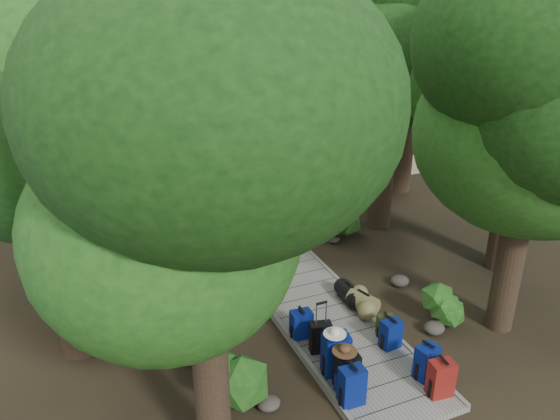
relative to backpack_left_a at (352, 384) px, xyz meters
name	(u,v)px	position (x,y,z in m)	size (l,w,h in m)	color
ground	(290,280)	(0.77, 4.15, -0.50)	(120.00, 120.00, 0.00)	#322619
sand_beach	(154,123)	(0.77, 20.15, -0.49)	(40.00, 22.00, 0.02)	tan
boardwalk	(274,259)	(0.77, 5.15, -0.44)	(2.00, 12.00, 0.12)	gray
backpack_left_a	(352,384)	(0.00, 0.00, 0.00)	(0.41, 0.28, 0.76)	navy
backpack_left_b	(347,369)	(0.11, 0.36, -0.01)	(0.40, 0.28, 0.73)	black
backpack_left_c	(336,352)	(0.13, 0.77, 0.05)	(0.46, 0.33, 0.85)	navy
backpack_left_d	(301,323)	(0.02, 1.95, -0.07)	(0.40, 0.29, 0.61)	navy
backpack_right_a	(441,377)	(1.46, -0.41, -0.02)	(0.40, 0.29, 0.72)	maroon
backpack_right_b	(427,360)	(1.51, 0.04, -0.03)	(0.39, 0.27, 0.70)	navy
backpack_right_c	(391,333)	(1.43, 1.00, -0.07)	(0.37, 0.26, 0.62)	navy
backpack_right_d	(385,325)	(1.53, 1.34, -0.14)	(0.31, 0.23, 0.48)	#2D3616
duffel_right_khaki	(363,302)	(1.58, 2.25, -0.17)	(0.41, 0.62, 0.41)	olive
duffel_right_black	(349,293)	(1.49, 2.66, -0.19)	(0.39, 0.62, 0.39)	black
suitcase_on_boardwalk	(320,337)	(0.15, 1.40, -0.07)	(0.40, 0.22, 0.61)	black
lone_suitcase_on_sand	(213,166)	(1.26, 12.01, -0.19)	(0.37, 0.21, 0.58)	black
hat_brown	(345,348)	(0.07, 0.39, 0.42)	(0.42, 0.42, 0.13)	#51351E
hat_white	(335,331)	(0.06, 0.73, 0.54)	(0.40, 0.40, 0.13)	silver
kayak	(83,170)	(-3.01, 13.81, -0.32)	(0.71, 3.23, 0.32)	red
sun_lounger	(259,150)	(3.49, 13.10, -0.19)	(0.58, 1.80, 0.58)	silver
tree_right_a	(531,149)	(3.94, 0.83, 3.25)	(4.50, 4.50, 7.50)	black
tree_right_b	(530,83)	(5.74, 2.74, 3.97)	(5.01, 5.01, 8.95)	black
tree_right_c	(391,58)	(4.35, 5.96, 4.15)	(5.38, 5.38, 9.31)	black
tree_right_d	(414,1)	(6.49, 8.13, 5.40)	(6.43, 6.43, 11.80)	black
tree_right_e	(307,53)	(4.52, 11.17, 3.67)	(4.63, 4.63, 8.34)	black
tree_right_f	(345,36)	(7.60, 14.02, 3.85)	(4.88, 4.88, 8.71)	black
tree_left_a	(203,249)	(-2.36, -0.14, 3.02)	(4.22, 4.22, 7.04)	black
tree_left_b	(39,109)	(-3.97, 3.37, 4.16)	(5.17, 5.17, 9.31)	black
tree_left_c	(102,80)	(-2.58, 7.31, 3.86)	(5.02, 5.02, 8.73)	black
tree_back_a	(103,29)	(-1.14, 19.41, 3.99)	(5.19, 5.19, 8.97)	black
tree_back_b	(175,7)	(2.26, 20.34, 4.73)	(5.86, 5.86, 10.46)	black
tree_back_c	(254,34)	(5.88, 19.82, 3.46)	(4.40, 4.40, 7.92)	black
tree_back_d	(0,43)	(-5.12, 18.03, 3.71)	(5.05, 5.05, 8.42)	black
palm_right_a	(312,80)	(4.12, 9.94, 2.99)	(4.09, 4.09, 6.97)	#153910
palm_right_b	(298,34)	(6.05, 15.21, 3.88)	(4.53, 4.53, 8.75)	#153910
palm_right_c	(222,54)	(3.35, 17.01, 2.99)	(4.38, 4.38, 6.97)	#153910
palm_left_a	(41,87)	(-3.91, 10.08, 3.34)	(4.83, 4.83, 7.68)	#153910
rock_left_a	(269,403)	(-1.25, 0.53, -0.39)	(0.39, 0.35, 0.22)	#4C473F
rock_left_b	(193,358)	(-2.10, 2.15, -0.39)	(0.41, 0.37, 0.23)	#4C473F
rock_left_c	(222,285)	(-0.83, 4.35, -0.36)	(0.52, 0.47, 0.29)	#4C473F
rock_left_d	(180,245)	(-1.19, 6.84, -0.42)	(0.28, 0.25, 0.15)	#4C473F
rock_right_a	(434,328)	(2.57, 1.14, -0.38)	(0.43, 0.39, 0.24)	#4C473F
rock_right_b	(400,281)	(3.00, 2.94, -0.38)	(0.44, 0.39, 0.24)	#4C473F
rock_right_c	(334,239)	(2.64, 5.48, -0.41)	(0.34, 0.31, 0.19)	#4C473F
rock_right_d	(326,197)	(3.83, 8.19, -0.37)	(0.49, 0.44, 0.27)	#4C473F
shrub_left_a	(232,381)	(-1.76, 0.87, -0.03)	(1.04, 1.04, 0.94)	#1B4815
shrub_left_b	(196,251)	(-1.08, 5.60, -0.04)	(1.02, 1.02, 0.92)	#1B4815
shrub_left_c	(130,203)	(-2.10, 9.03, 0.08)	(1.29, 1.29, 1.16)	#1B4815
shrub_right_a	(437,306)	(2.79, 1.39, -0.07)	(0.95, 0.95, 0.86)	#1B4815
shrub_right_b	(342,218)	(2.97, 5.67, 0.09)	(1.31, 1.31, 1.18)	#1B4815
shrub_right_c	(287,181)	(3.05, 9.45, -0.16)	(0.75, 0.75, 0.68)	#1B4815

